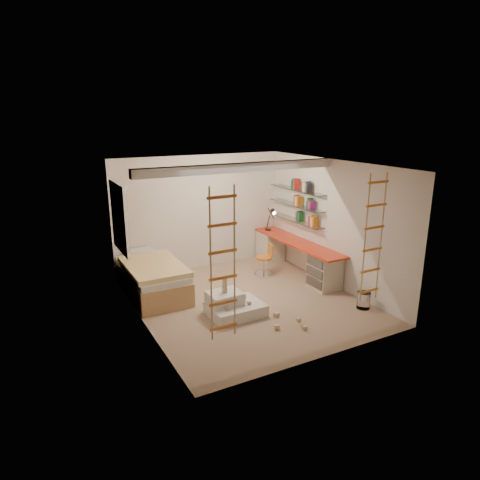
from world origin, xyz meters
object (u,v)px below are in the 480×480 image
bed (152,278)px  swivel_chair (265,264)px  desk (296,256)px  play_platform (232,306)px

bed → swivel_chair: bearing=-4.0°
desk → play_platform: 2.55m
bed → play_platform: (0.97, -1.59, -0.16)m
desk → swivel_chair: bearing=164.9°
play_platform → desk: bearing=28.9°
play_platform → swivel_chair: bearing=42.9°
play_platform → bed: bearing=121.4°
desk → play_platform: bearing=-151.1°
desk → swivel_chair: 0.74m
desk → play_platform: desk is taller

